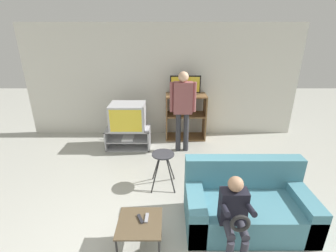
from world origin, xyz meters
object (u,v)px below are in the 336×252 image
Objects in this scene: remote_control_white at (147,218)px; snack_table at (140,226)px; television_flat at (186,86)px; television_main at (128,116)px; folding_stool at (164,159)px; couch at (247,205)px; tv_stand at (129,138)px; media_shelf at (186,116)px; remote_control_black at (141,219)px; person_seated_child at (235,213)px; person_standing_adult at (183,104)px.

snack_table is at bearing -140.47° from remote_control_white.
television_flat reaches higher than remote_control_white.
television_main reaches higher than folding_stool.
television_flat is 3.04m from couch.
media_shelf reaches higher than tv_stand.
television_flat is 3.42m from remote_control_black.
remote_control_black is 0.15× the size of person_seated_child.
person_standing_adult is at bearing -99.65° from media_shelf.
television_flat is 4.78× the size of remote_control_white.
person_standing_adult is at bearing 99.31° from person_seated_child.
couch reaches higher than remote_control_black.
tv_stand is 6.59× the size of remote_control_white.
television_main is 3.23m from person_seated_child.
person_seated_child is at bearing -121.99° from couch.
snack_table is at bearing -103.35° from person_standing_adult.
television_main is at bearing 117.82° from folding_stool.
person_standing_adult reaches higher than television_flat.
tv_stand is 1.38× the size of television_flat.
television_main is at bearing -159.37° from media_shelf.
remote_control_white is 2.67m from person_standing_adult.
snack_table is 0.50× the size of person_seated_child.
folding_stool is 4.24× the size of remote_control_white.
television_flat is at bearing 21.71° from television_main.
tv_stand is 2.84m from snack_table.
television_main is 1.69m from folding_stool.
person_standing_adult reaches higher than television_main.
television_main is 2.82m from remote_control_white.
remote_control_black is at bearing -102.70° from media_shelf.
person_seated_child is at bearing -27.81° from remote_control_black.
tv_stand is at bearing 171.44° from person_standing_adult.
folding_stool is at bearing 54.60° from remote_control_black.
couch is (1.28, 0.43, -0.17)m from remote_control_white.
television_main is at bearing 101.06° from snack_table.
snack_table is 0.29× the size of person_standing_adult.
media_shelf is 0.84m from person_standing_adult.
media_shelf is 1.08× the size of person_seated_child.
person_seated_child reaches higher than snack_table.
person_seated_child is (1.60, -2.79, 0.36)m from tv_stand.
couch is at bearing 19.67° from snack_table.
couch is at bearing -70.78° from person_standing_adult.
remote_control_black is (-0.24, -1.26, -0.05)m from folding_stool.
person_standing_adult reaches higher than folding_stool.
tv_stand is 3.24m from person_seated_child.
television_main reaches higher than remote_control_white.
folding_stool is 1.40m from couch.
folding_stool is 1.26m from remote_control_white.
media_shelf is at bearing 80.45° from remote_control_white.
couch is at bearing -50.50° from television_main.
remote_control_black is at bearing -100.55° from folding_stool.
folding_stool is at bearing 79.63° from snack_table.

